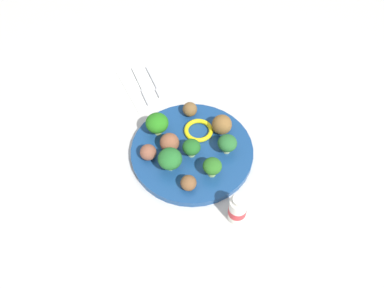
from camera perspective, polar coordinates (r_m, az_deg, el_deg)
The scene contains 17 objects.
ground_plane at distance 0.96m, azimuth -0.00°, elevation -1.29°, with size 4.00×4.00×0.00m, color beige.
plate at distance 0.96m, azimuth -0.00°, elevation -1.01°, with size 0.28×0.28×0.02m, color navy.
broccoli_floret_back_left at distance 0.92m, azimuth -0.07°, elevation -0.47°, with size 0.04×0.04×0.04m.
broccoli_floret_back_right at distance 0.89m, azimuth 2.79°, elevation -3.10°, with size 0.04×0.04×0.05m.
broccoli_floret_mid_left at distance 0.93m, azimuth 4.84°, elevation 0.08°, with size 0.04×0.04×0.05m.
broccoli_floret_center at distance 0.96m, azimuth -4.79°, elevation 2.83°, with size 0.05×0.05×0.06m.
broccoli_floret_near_rim at distance 0.89m, azimuth -3.04°, elevation -2.06°, with size 0.05×0.05×0.06m.
meatball_back_left at distance 0.97m, azimuth 4.10°, elevation 2.67°, with size 0.05×0.05×0.05m, color brown.
meatball_center at distance 1.00m, azimuth -0.30°, elevation 4.76°, with size 0.04×0.04×0.04m, color brown.
meatball_mid_left at distance 0.93m, azimuth -6.01°, elevation -1.14°, with size 0.04×0.04×0.04m, color brown.
meatball_front_right at distance 0.88m, azimuth -0.49°, elevation -5.34°, with size 0.03×0.03×0.03m, color brown.
meatball_mid_right at distance 0.94m, azimuth -3.10°, elevation 0.20°, with size 0.04×0.04×0.04m, color brown.
pepper_ring_back_left at distance 0.98m, azimuth 0.90°, elevation 1.87°, with size 0.07×0.07×0.01m, color yellow.
napkin at distance 1.11m, azimuth -5.94°, elevation 8.08°, with size 0.17×0.12×0.01m, color white.
fork at distance 1.11m, azimuth -4.97°, elevation 8.31°, with size 0.12×0.02×0.01m.
knife at distance 1.10m, azimuth -6.71°, elevation 7.72°, with size 0.15×0.02×0.01m.
yogurt_bottle at distance 0.85m, azimuth 6.24°, elevation -8.87°, with size 0.04×0.04×0.08m.
Camera 1 is at (0.52, -0.22, 0.78)m, focal length 39.02 mm.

